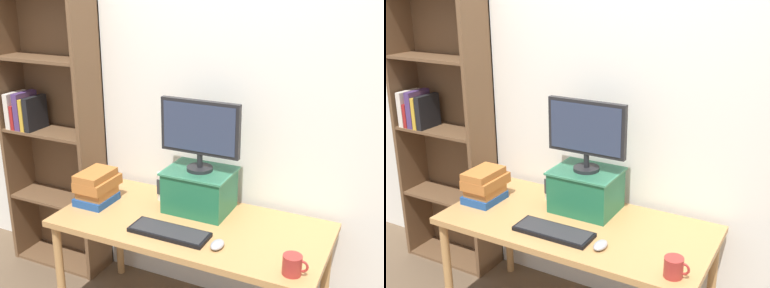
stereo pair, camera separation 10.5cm
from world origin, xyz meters
TOP-DOWN VIEW (x-y plane):
  - back_wall at (0.00, 0.44)m, footprint 7.00×0.08m
  - desk at (0.00, 0.00)m, footprint 1.54×0.72m
  - bookshelf_unit at (-1.23, 0.29)m, footprint 0.71×0.28m
  - riser_box at (-0.03, 0.17)m, footprint 0.39×0.31m
  - computer_monitor at (-0.03, 0.17)m, footprint 0.48×0.15m
  - keyboard at (-0.05, -0.17)m, footprint 0.44×0.16m
  - computer_mouse at (0.24, -0.19)m, footprint 0.06×0.10m
  - book_stack at (-0.63, -0.02)m, footprint 0.20×0.26m
  - coffee_mug at (0.65, -0.25)m, footprint 0.12×0.09m
  - desk_speaker at (-0.29, 0.20)m, footprint 0.08×0.08m

SIDE VIEW (x-z plane):
  - desk at x=0.00m, z-range 0.29..1.01m
  - keyboard at x=-0.05m, z-range 0.72..0.75m
  - computer_mouse at x=0.24m, z-range 0.72..0.76m
  - coffee_mug at x=0.65m, z-range 0.72..0.82m
  - desk_speaker at x=-0.29m, z-range 0.72..0.90m
  - book_stack at x=-0.63m, z-range 0.72..0.92m
  - riser_box at x=-0.03m, z-range 0.73..0.98m
  - bookshelf_unit at x=-1.23m, z-range 0.02..2.04m
  - computer_monitor at x=-0.03m, z-range 1.00..1.42m
  - back_wall at x=0.00m, z-range 0.00..2.60m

